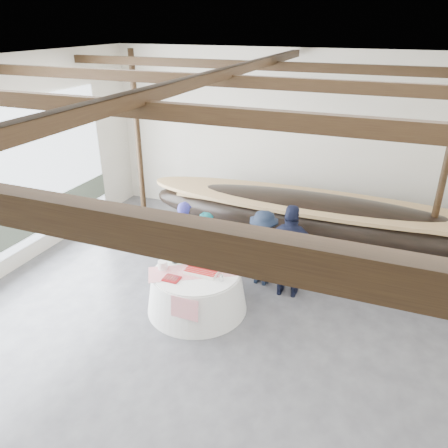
% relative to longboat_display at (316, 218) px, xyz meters
% --- Properties ---
extents(floor, '(10.00, 12.00, 0.01)m').
position_rel_longboat_display_xyz_m(floor, '(-1.09, -4.23, -0.98)').
color(floor, '#3D3D42').
rests_on(floor, ground).
extents(wall_back, '(10.00, 0.02, 4.50)m').
position_rel_longboat_display_xyz_m(wall_back, '(-1.09, 1.77, 1.27)').
color(wall_back, silver).
rests_on(wall_back, ground).
extents(ceiling, '(10.00, 12.00, 0.01)m').
position_rel_longboat_display_xyz_m(ceiling, '(-1.09, -4.23, 3.52)').
color(ceiling, white).
rests_on(ceiling, wall_back).
extents(pavilion_structure, '(9.80, 11.76, 4.50)m').
position_rel_longboat_display_xyz_m(pavilion_structure, '(-1.09, -3.49, 3.02)').
color(pavilion_structure, black).
rests_on(pavilion_structure, ground).
extents(longboat_display, '(8.20, 1.64, 1.54)m').
position_rel_longboat_display_xyz_m(longboat_display, '(0.00, 0.00, 0.00)').
color(longboat_display, black).
rests_on(longboat_display, ground).
extents(banquet_table, '(1.92, 1.92, 0.82)m').
position_rel_longboat_display_xyz_m(banquet_table, '(-1.67, -2.90, -0.57)').
color(banquet_table, white).
rests_on(banquet_table, ground).
extents(tabletop_items, '(1.81, 1.37, 0.40)m').
position_rel_longboat_display_xyz_m(tabletop_items, '(-1.73, -2.73, -0.01)').
color(tabletop_items, red).
rests_on(tabletop_items, banquet_table).
extents(guest_woman_blue, '(0.65, 0.47, 1.65)m').
position_rel_longboat_display_xyz_m(guest_woman_blue, '(-2.48, -1.70, -0.16)').
color(guest_woman_blue, navy).
rests_on(guest_woman_blue, ground).
extents(guest_woman_teal, '(0.87, 0.78, 1.47)m').
position_rel_longboat_display_xyz_m(guest_woman_teal, '(-2.03, -1.66, -0.25)').
color(guest_woman_teal, teal).
rests_on(guest_woman_teal, ground).
extents(guest_man_left, '(1.13, 0.74, 1.65)m').
position_rel_longboat_display_xyz_m(guest_man_left, '(-0.78, -1.55, -0.16)').
color(guest_man_left, black).
rests_on(guest_man_left, ground).
extents(guest_man_right, '(1.18, 0.58, 1.96)m').
position_rel_longboat_display_xyz_m(guest_man_right, '(-0.15, -1.78, -0.00)').
color(guest_man_right, black).
rests_on(guest_man_right, ground).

